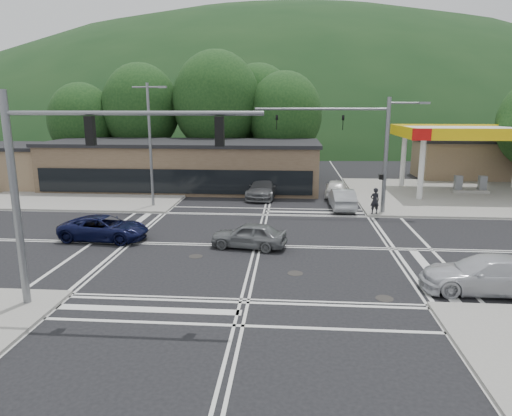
# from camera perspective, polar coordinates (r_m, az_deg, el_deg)

# --- Properties ---
(ground) EXTENTS (120.00, 120.00, 0.00)m
(ground) POSITION_cam_1_polar(r_m,az_deg,el_deg) (24.82, 0.22, -4.75)
(ground) COLOR black
(ground) RESTS_ON ground
(sidewalk_ne) EXTENTS (16.00, 16.00, 0.15)m
(sidewalk_ne) POSITION_cam_1_polar(r_m,az_deg,el_deg) (41.49, 22.99, 1.47)
(sidewalk_ne) COLOR gray
(sidewalk_ne) RESTS_ON ground
(sidewalk_nw) EXTENTS (16.00, 16.00, 0.15)m
(sidewalk_nw) POSITION_cam_1_polar(r_m,az_deg,el_deg) (42.72, -18.74, 2.11)
(sidewalk_nw) COLOR gray
(sidewalk_nw) RESTS_ON ground
(gas_station_canopy) EXTENTS (12.32, 8.34, 5.75)m
(gas_station_canopy) POSITION_cam_1_polar(r_m,az_deg,el_deg) (42.51, 25.72, 8.24)
(gas_station_canopy) COLOR silver
(gas_station_canopy) RESTS_ON ground
(convenience_store) EXTENTS (10.00, 6.00, 3.80)m
(convenience_store) POSITION_cam_1_polar(r_m,az_deg,el_deg) (52.23, 24.97, 5.46)
(convenience_store) COLOR #846B4F
(convenience_store) RESTS_ON ground
(commercial_row) EXTENTS (24.00, 8.00, 4.00)m
(commercial_row) POSITION_cam_1_polar(r_m,az_deg,el_deg) (42.11, -9.03, 5.14)
(commercial_row) COLOR brown
(commercial_row) RESTS_ON ground
(commercial_nw) EXTENTS (8.00, 7.00, 3.60)m
(commercial_nw) POSITION_cam_1_polar(r_m,az_deg,el_deg) (48.40, -27.84, 4.56)
(commercial_nw) COLOR #846B4F
(commercial_nw) RESTS_ON ground
(hill_north) EXTENTS (252.00, 126.00, 140.00)m
(hill_north) POSITION_cam_1_polar(r_m,az_deg,el_deg) (113.87, 3.56, 8.98)
(hill_north) COLOR #183618
(hill_north) RESTS_ON ground
(tree_n_a) EXTENTS (8.00, 8.00, 11.75)m
(tree_n_a) POSITION_cam_1_polar(r_m,az_deg,el_deg) (50.13, -14.20, 12.01)
(tree_n_a) COLOR #382619
(tree_n_a) RESTS_ON ground
(tree_n_b) EXTENTS (9.00, 9.00, 12.98)m
(tree_n_b) POSITION_cam_1_polar(r_m,az_deg,el_deg) (48.23, -4.95, 13.10)
(tree_n_b) COLOR #382619
(tree_n_b) RESTS_ON ground
(tree_n_c) EXTENTS (7.60, 7.60, 10.87)m
(tree_n_c) POSITION_cam_1_polar(r_m,az_deg,el_deg) (47.62, 3.60, 11.56)
(tree_n_c) COLOR #382619
(tree_n_c) RESTS_ON ground
(tree_n_d) EXTENTS (6.80, 6.80, 9.76)m
(tree_n_d) POSITION_cam_1_polar(r_m,az_deg,el_deg) (51.44, -20.92, 10.13)
(tree_n_d) COLOR #382619
(tree_n_d) RESTS_ON ground
(tree_n_e) EXTENTS (8.40, 8.40, 11.98)m
(tree_n_e) POSITION_cam_1_polar(r_m,az_deg,el_deg) (51.74, 0.28, 12.40)
(tree_n_e) COLOR #382619
(tree_n_e) RESTS_ON ground
(streetlight_nw) EXTENTS (2.50, 0.25, 9.00)m
(streetlight_nw) POSITION_cam_1_polar(r_m,az_deg,el_deg) (34.24, -13.02, 8.39)
(streetlight_nw) COLOR slate
(streetlight_nw) RESTS_ON ground
(signal_mast_ne) EXTENTS (11.65, 0.30, 8.00)m
(signal_mast_ne) POSITION_cam_1_polar(r_m,az_deg,el_deg) (32.32, 13.83, 8.15)
(signal_mast_ne) COLOR slate
(signal_mast_ne) RESTS_ON ground
(signal_mast_sw) EXTENTS (9.14, 0.28, 8.00)m
(signal_mast_sw) POSITION_cam_1_polar(r_m,az_deg,el_deg) (17.57, -23.19, 4.03)
(signal_mast_sw) COLOR slate
(signal_mast_sw) RESTS_ON ground
(car_blue_west) EXTENTS (5.06, 2.62, 1.36)m
(car_blue_west) POSITION_cam_1_polar(r_m,az_deg,el_deg) (27.14, -18.43, -2.40)
(car_blue_west) COLOR black
(car_blue_west) RESTS_ON ground
(car_grey_center) EXTENTS (4.23, 2.23, 1.37)m
(car_grey_center) POSITION_cam_1_polar(r_m,az_deg,el_deg) (24.37, -0.89, -3.40)
(car_grey_center) COLOR slate
(car_grey_center) RESTS_ON ground
(car_silver_east) EXTENTS (5.28, 2.33, 1.51)m
(car_silver_east) POSITION_cam_1_polar(r_m,az_deg,el_deg) (20.91, 26.87, -7.42)
(car_silver_east) COLOR silver
(car_silver_east) RESTS_ON ground
(car_queue_a) EXTENTS (1.73, 4.60, 1.50)m
(car_queue_a) POSITION_cam_1_polar(r_m,az_deg,el_deg) (34.03, 10.69, 1.15)
(car_queue_a) COLOR #A0A3A7
(car_queue_a) RESTS_ON ground
(car_queue_b) EXTENTS (2.24, 4.49, 1.47)m
(car_queue_b) POSITION_cam_1_polar(r_m,az_deg,el_deg) (38.39, 9.99, 2.46)
(car_queue_b) COLOR silver
(car_queue_b) RESTS_ON ground
(car_northbound) EXTENTS (2.85, 5.68, 1.58)m
(car_northbound) POSITION_cam_1_polar(r_m,az_deg,el_deg) (37.52, 0.93, 2.51)
(car_northbound) COLOR #595B5E
(car_northbound) RESTS_ON ground
(pedestrian) EXTENTS (0.75, 0.59, 1.80)m
(pedestrian) POSITION_cam_1_polar(r_m,az_deg,el_deg) (32.29, 14.62, 0.88)
(pedestrian) COLOR black
(pedestrian) RESTS_ON sidewalk_ne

